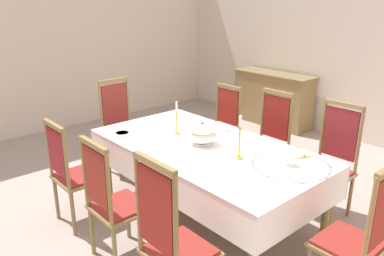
{
  "coord_description": "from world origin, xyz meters",
  "views": [
    {
      "loc": [
        2.45,
        -2.17,
        2.1
      ],
      "look_at": [
        -0.17,
        0.13,
        0.92
      ],
      "focal_mm": 35.69,
      "sensor_mm": 36.0,
      "label": 1
    }
  ],
  "objects_px": {
    "soup_tureen": "(202,133)",
    "spoon_primary": "(214,126)",
    "candlestick_east": "(239,141)",
    "spoon_secondary": "(307,157)",
    "candlestick_west": "(177,121)",
    "chair_head_west": "(121,127)",
    "bowl_far_left": "(202,121)",
    "chair_head_east": "(360,236)",
    "chair_north_c": "(331,161)",
    "chair_south_b": "(113,200)",
    "bowl_near_left": "(221,128)",
    "chair_north_b": "(268,141)",
    "chair_north_a": "(221,127)",
    "sideboard": "(273,99)",
    "dining_table": "(205,153)",
    "chair_south_a": "(73,172)",
    "bowl_near_right": "(295,152)",
    "chair_south_c": "(172,240)",
    "bowl_far_right": "(122,134)"
  },
  "relations": [
    {
      "from": "chair_south_b",
      "to": "chair_north_c",
      "type": "bearing_deg",
      "value": 68.78
    },
    {
      "from": "chair_north_b",
      "to": "bowl_near_right",
      "type": "relative_size",
      "value": 6.39
    },
    {
      "from": "spoon_secondary",
      "to": "chair_head_east",
      "type": "bearing_deg",
      "value": -49.23
    },
    {
      "from": "chair_head_west",
      "to": "spoon_secondary",
      "type": "distance_m",
      "value": 2.4
    },
    {
      "from": "soup_tureen",
      "to": "spoon_primary",
      "type": "bearing_deg",
      "value": 123.3
    },
    {
      "from": "chair_south_b",
      "to": "chair_head_east",
      "type": "relative_size",
      "value": 0.95
    },
    {
      "from": "chair_north_a",
      "to": "chair_south_b",
      "type": "relative_size",
      "value": 0.99
    },
    {
      "from": "bowl_far_left",
      "to": "spoon_secondary",
      "type": "xyz_separation_m",
      "value": [
        1.33,
        0.02,
        -0.02
      ]
    },
    {
      "from": "chair_head_east",
      "to": "candlestick_west",
      "type": "height_order",
      "value": "chair_head_east"
    },
    {
      "from": "chair_south_a",
      "to": "candlestick_east",
      "type": "bearing_deg",
      "value": 39.83
    },
    {
      "from": "chair_south_b",
      "to": "bowl_far_left",
      "type": "relative_size",
      "value": 7.25
    },
    {
      "from": "chair_south_b",
      "to": "bowl_near_left",
      "type": "height_order",
      "value": "chair_south_b"
    },
    {
      "from": "spoon_secondary",
      "to": "sideboard",
      "type": "bearing_deg",
      "value": 115.01
    },
    {
      "from": "chair_north_b",
      "to": "soup_tureen",
      "type": "relative_size",
      "value": 4.11
    },
    {
      "from": "chair_south_a",
      "to": "sideboard",
      "type": "relative_size",
      "value": 0.73
    },
    {
      "from": "chair_head_west",
      "to": "sideboard",
      "type": "distance_m",
      "value": 3.0
    },
    {
      "from": "chair_head_east",
      "to": "bowl_near_right",
      "type": "xyz_separation_m",
      "value": [
        -0.84,
        0.43,
        0.23
      ]
    },
    {
      "from": "chair_north_a",
      "to": "bowl_near_right",
      "type": "relative_size",
      "value": 6.06
    },
    {
      "from": "chair_head_east",
      "to": "chair_north_a",
      "type": "bearing_deg",
      "value": 66.59
    },
    {
      "from": "candlestick_west",
      "to": "chair_head_west",
      "type": "bearing_deg",
      "value": -180.0
    },
    {
      "from": "soup_tureen",
      "to": "spoon_secondary",
      "type": "height_order",
      "value": "soup_tureen"
    },
    {
      "from": "bowl_near_right",
      "to": "chair_head_east",
      "type": "bearing_deg",
      "value": -27.35
    },
    {
      "from": "chair_north_a",
      "to": "bowl_far_right",
      "type": "height_order",
      "value": "chair_north_a"
    },
    {
      "from": "chair_head_west",
      "to": "chair_south_a",
      "type": "bearing_deg",
      "value": 37.51
    },
    {
      "from": "chair_head_east",
      "to": "bowl_far_left",
      "type": "relative_size",
      "value": 7.59
    },
    {
      "from": "candlestick_west",
      "to": "chair_north_c",
      "type": "bearing_deg",
      "value": 40.45
    },
    {
      "from": "chair_south_c",
      "to": "spoon_secondary",
      "type": "distance_m",
      "value": 1.48
    },
    {
      "from": "chair_north_b",
      "to": "bowl_near_right",
      "type": "height_order",
      "value": "chair_north_b"
    },
    {
      "from": "chair_north_c",
      "to": "candlestick_east",
      "type": "relative_size",
      "value": 2.96
    },
    {
      "from": "chair_south_b",
      "to": "bowl_near_left",
      "type": "distance_m",
      "value": 1.47
    },
    {
      "from": "soup_tureen",
      "to": "spoon_primary",
      "type": "distance_m",
      "value": 0.56
    },
    {
      "from": "dining_table",
      "to": "bowl_far_right",
      "type": "xyz_separation_m",
      "value": [
        -0.76,
        -0.44,
        0.09
      ]
    },
    {
      "from": "chair_north_b",
      "to": "chair_north_c",
      "type": "bearing_deg",
      "value": -179.9
    },
    {
      "from": "chair_north_c",
      "to": "spoon_primary",
      "type": "height_order",
      "value": "chair_north_c"
    },
    {
      "from": "soup_tureen",
      "to": "chair_north_b",
      "type": "bearing_deg",
      "value": 89.0
    },
    {
      "from": "chair_south_c",
      "to": "candlestick_west",
      "type": "relative_size",
      "value": 3.5
    },
    {
      "from": "chair_head_west",
      "to": "chair_head_east",
      "type": "distance_m",
      "value": 3.08
    },
    {
      "from": "chair_south_b",
      "to": "bowl_near_right",
      "type": "xyz_separation_m",
      "value": [
        0.73,
        1.43,
        0.25
      ]
    },
    {
      "from": "chair_north_a",
      "to": "chair_south_b",
      "type": "height_order",
      "value": "chair_south_b"
    },
    {
      "from": "bowl_near_left",
      "to": "bowl_near_right",
      "type": "relative_size",
      "value": 1.03
    },
    {
      "from": "dining_table",
      "to": "chair_head_east",
      "type": "relative_size",
      "value": 1.98
    },
    {
      "from": "chair_head_west",
      "to": "candlestick_west",
      "type": "relative_size",
      "value": 3.41
    },
    {
      "from": "bowl_far_left",
      "to": "spoon_primary",
      "type": "bearing_deg",
      "value": 8.2
    },
    {
      "from": "chair_head_west",
      "to": "bowl_near_right",
      "type": "relative_size",
      "value": 6.59
    },
    {
      "from": "spoon_primary",
      "to": "candlestick_east",
      "type": "bearing_deg",
      "value": -36.28
    },
    {
      "from": "spoon_primary",
      "to": "candlestick_west",
      "type": "bearing_deg",
      "value": -105.36
    },
    {
      "from": "chair_north_a",
      "to": "chair_north_b",
      "type": "bearing_deg",
      "value": -179.72
    },
    {
      "from": "bowl_far_left",
      "to": "chair_head_east",
      "type": "bearing_deg",
      "value": -11.95
    },
    {
      "from": "candlestick_east",
      "to": "spoon_primary",
      "type": "height_order",
      "value": "candlestick_east"
    },
    {
      "from": "bowl_far_left",
      "to": "bowl_far_right",
      "type": "relative_size",
      "value": 0.94
    }
  ]
}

